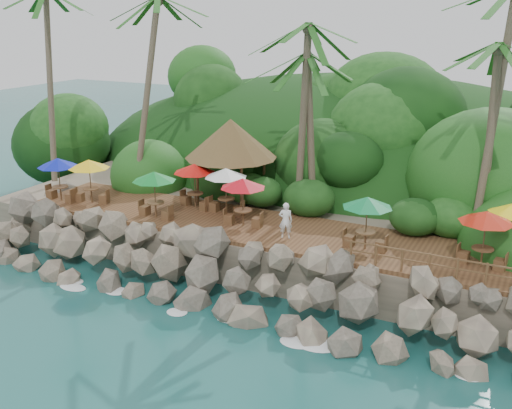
% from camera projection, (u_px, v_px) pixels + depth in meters
% --- Properties ---
extents(ground, '(140.00, 140.00, 0.00)m').
position_uv_depth(ground, '(194.00, 317.00, 26.28)').
color(ground, '#19514F').
rests_on(ground, ground).
extents(land_base, '(32.00, 25.20, 2.10)m').
position_uv_depth(land_base, '(325.00, 197.00, 39.58)').
color(land_base, gray).
rests_on(land_base, ground).
extents(jungle_hill, '(44.80, 28.00, 15.40)m').
position_uv_depth(jungle_hill, '(359.00, 184.00, 46.28)').
color(jungle_hill, '#143811').
rests_on(jungle_hill, ground).
extents(seawall, '(29.00, 4.00, 2.30)m').
position_uv_depth(seawall, '(217.00, 276.00, 27.63)').
color(seawall, gray).
rests_on(seawall, ground).
extents(terrace, '(26.00, 5.00, 0.20)m').
position_uv_depth(terrace, '(256.00, 227.00, 30.71)').
color(terrace, brown).
rests_on(terrace, land_base).
extents(jungle_foliage, '(44.00, 16.00, 12.00)m').
position_uv_depth(jungle_foliage, '(319.00, 216.00, 39.05)').
color(jungle_foliage, '#143811').
rests_on(jungle_foliage, ground).
extents(foam_line, '(25.20, 0.80, 0.06)m').
position_uv_depth(foam_line, '(198.00, 314.00, 26.53)').
color(foam_line, white).
rests_on(foam_line, ground).
extents(palms, '(31.69, 6.80, 12.78)m').
position_uv_depth(palms, '(281.00, 15.00, 30.10)').
color(palms, brown).
rests_on(palms, ground).
extents(palapa, '(5.21, 5.21, 4.60)m').
position_uv_depth(palapa, '(231.00, 139.00, 34.01)').
color(palapa, brown).
rests_on(palapa, ground).
extents(dining_clusters, '(25.88, 4.96, 2.47)m').
position_uv_depth(dining_clusters, '(244.00, 185.00, 30.24)').
color(dining_clusters, brown).
rests_on(dining_clusters, terrace).
extents(railing, '(8.30, 0.10, 1.00)m').
position_uv_depth(railing, '(443.00, 265.00, 24.41)').
color(railing, brown).
rests_on(railing, terrace).
extents(waiter, '(0.75, 0.63, 1.77)m').
position_uv_depth(waiter, '(286.00, 221.00, 28.70)').
color(waiter, white).
rests_on(waiter, terrace).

